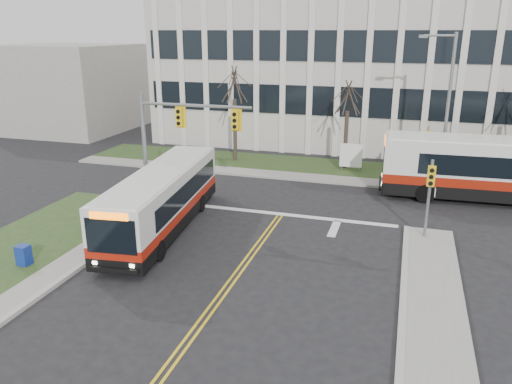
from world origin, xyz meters
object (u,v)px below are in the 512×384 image
object	(u,v)px
bus_cross	(504,172)
streetlight	(445,102)
newspaper_box_blue	(24,256)
directory_sign	(351,156)
bus_main	(163,201)

from	to	relation	value
bus_cross	streetlight	bearing A→B (deg)	-127.47
streetlight	bus_cross	world-z (taller)	streetlight
newspaper_box_blue	directory_sign	bearing A→B (deg)	61.20
directory_sign	bus_main	size ratio (longest dim) A/B	0.18
bus_main	newspaper_box_blue	distance (m)	6.57
bus_cross	newspaper_box_blue	bearing A→B (deg)	-56.16
bus_main	bus_cross	bearing A→B (deg)	23.02
streetlight	newspaper_box_blue	distance (m)	24.28
newspaper_box_blue	streetlight	bearing A→B (deg)	48.07
streetlight	bus_cross	distance (m)	5.34
directory_sign	bus_cross	size ratio (longest dim) A/B	0.15
bus_main	directory_sign	bearing A→B (deg)	53.29
directory_sign	bus_cross	bearing A→B (deg)	-22.22
bus_cross	newspaper_box_blue	size ratio (longest dim) A/B	13.79
bus_cross	newspaper_box_blue	world-z (taller)	bus_cross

